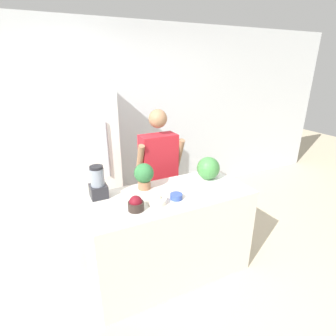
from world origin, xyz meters
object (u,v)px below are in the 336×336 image
object	(u,v)px
watermelon	(208,168)
potted_plant	(144,175)
person	(159,175)
bowl_cherries	(136,204)
bowl_small_blue	(176,196)
refrigerator	(84,159)
blender	(98,183)
bowl_cream	(157,201)

from	to	relation	value
watermelon	potted_plant	xyz separation A→B (m)	(-0.67, 0.11, 0.01)
person	bowl_cherries	xyz separation A→B (m)	(-0.58, -0.81, 0.16)
bowl_small_blue	refrigerator	bearing A→B (deg)	112.02
bowl_small_blue	blender	distance (m)	0.72
bowl_cherries	bowl_cream	distance (m)	0.20
blender	bowl_small_blue	bearing A→B (deg)	-29.51
watermelon	potted_plant	bearing A→B (deg)	170.84
person	bowl_cherries	bearing A→B (deg)	-125.39
bowl_cream	potted_plant	distance (m)	0.35
refrigerator	bowl_cherries	xyz separation A→B (m)	(0.18, -1.43, 0.04)
bowl_cream	blender	bearing A→B (deg)	140.71
bowl_cream	blender	xyz separation A→B (m)	(-0.43, 0.35, 0.11)
refrigerator	bowl_small_blue	bearing A→B (deg)	-67.98
bowl_cherries	bowl_small_blue	bearing A→B (deg)	2.95
bowl_cream	potted_plant	bearing A→B (deg)	88.01
potted_plant	refrigerator	bearing A→B (deg)	109.91
person	blender	size ratio (longest dim) A/B	5.26
bowl_cream	potted_plant	xyz separation A→B (m)	(0.01, 0.33, 0.12)
bowl_cream	blender	distance (m)	0.56
bowl_cherries	potted_plant	distance (m)	0.42
bowl_small_blue	potted_plant	distance (m)	0.39
refrigerator	blender	size ratio (longest dim) A/B	6.16
bowl_small_blue	bowl_cream	bearing A→B (deg)	179.93
person	bowl_small_blue	world-z (taller)	person
bowl_cherries	blender	bearing A→B (deg)	121.31
refrigerator	watermelon	xyz separation A→B (m)	(1.06, -1.19, 0.12)
refrigerator	potted_plant	xyz separation A→B (m)	(0.39, -1.08, 0.13)
potted_plant	bowl_small_blue	bearing A→B (deg)	-61.47
refrigerator	person	size ratio (longest dim) A/B	1.17
bowl_cream	bowl_small_blue	world-z (taller)	bowl_cream
person	blender	world-z (taller)	person
refrigerator	watermelon	world-z (taller)	refrigerator
person	potted_plant	bearing A→B (deg)	-128.15
watermelon	bowl_cherries	xyz separation A→B (m)	(-0.88, -0.24, -0.08)
watermelon	bowl_small_blue	bearing A→B (deg)	-155.88
bowl_cream	bowl_small_blue	bearing A→B (deg)	-0.07
watermelon	blender	world-z (taller)	blender
person	refrigerator	bearing A→B (deg)	140.77
watermelon	bowl_cherries	distance (m)	0.92
refrigerator	person	distance (m)	0.99
person	bowl_cream	size ratio (longest dim) A/B	9.61
blender	potted_plant	xyz separation A→B (m)	(0.44, -0.02, 0.01)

